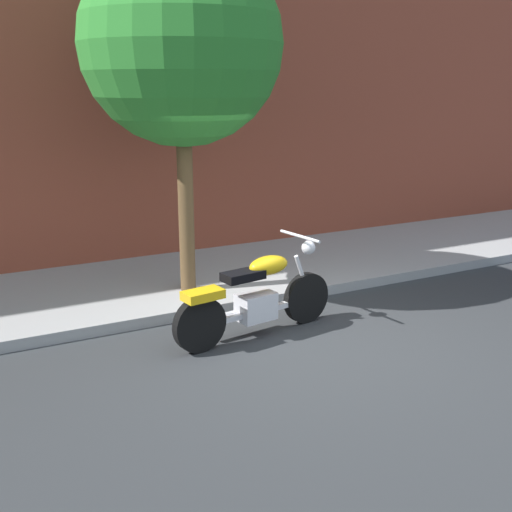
{
  "coord_description": "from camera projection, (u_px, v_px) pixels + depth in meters",
  "views": [
    {
      "loc": [
        -3.69,
        -5.68,
        2.85
      ],
      "look_at": [
        -0.49,
        0.42,
        0.97
      ],
      "focal_mm": 44.34,
      "sensor_mm": 36.0,
      "label": 1
    }
  ],
  "objects": [
    {
      "name": "ground_plane",
      "position": [
        310.0,
        341.0,
        7.25
      ],
      "size": [
        60.0,
        60.0,
        0.0
      ],
      "primitive_type": "plane",
      "color": "#303335"
    },
    {
      "name": "sidewalk",
      "position": [
        217.0,
        276.0,
        9.45
      ],
      "size": [
        24.19,
        2.71,
        0.14
      ],
      "primitive_type": "cube",
      "color": "#9F9F9F",
      "rests_on": "ground"
    },
    {
      "name": "motorcycle",
      "position": [
        256.0,
        298.0,
        7.28
      ],
      "size": [
        2.14,
        0.7,
        1.13
      ],
      "color": "black",
      "rests_on": "ground"
    },
    {
      "name": "street_tree",
      "position": [
        181.0,
        45.0,
        7.77
      ],
      "size": [
        2.53,
        2.53,
        4.59
      ],
      "color": "brown",
      "rests_on": "ground"
    }
  ]
}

